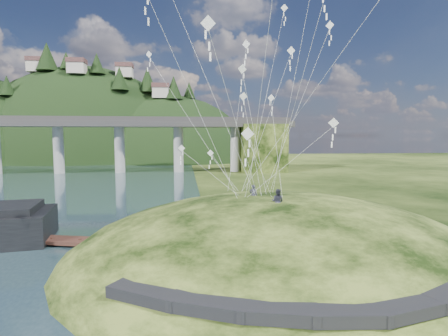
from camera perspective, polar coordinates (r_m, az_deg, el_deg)
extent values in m
plane|color=black|center=(27.10, -7.25, -16.21)|extent=(320.00, 320.00, 0.00)
ellipsoid|color=black|center=(30.48, 8.74, -16.76)|extent=(36.00, 32.00, 13.00)
cube|color=black|center=(19.04, -12.39, -19.32)|extent=(4.32, 3.62, 0.71)
cube|color=black|center=(17.46, -2.42, -21.35)|extent=(4.10, 2.97, 0.61)
cube|color=black|center=(17.05, 8.78, -22.14)|extent=(3.85, 2.37, 0.62)
cube|color=black|center=(17.66, 19.33, -21.51)|extent=(3.62, 1.83, 0.66)
cube|color=black|center=(19.22, 27.62, -19.51)|extent=(3.82, 2.27, 0.68)
cylinder|color=gray|center=(100.63, -25.40, 2.85)|extent=(2.60, 2.60, 13.00)
cylinder|color=gray|center=(96.76, -16.67, 3.06)|extent=(2.60, 2.60, 13.00)
cylinder|color=gray|center=(95.29, -7.44, 3.21)|extent=(2.60, 2.60, 13.00)
cylinder|color=gray|center=(96.32, 1.84, 3.27)|extent=(2.60, 2.60, 13.00)
cube|color=black|center=(97.70, 6.20, 3.27)|extent=(12.00, 11.00, 13.00)
ellipsoid|color=black|center=(157.33, -21.44, -0.86)|extent=(96.00, 68.00, 88.00)
ellipsoid|color=black|center=(144.70, -8.68, -2.66)|extent=(76.00, 56.00, 72.00)
cone|color=black|center=(145.89, -31.94, 11.38)|extent=(5.29, 5.29, 6.96)
cone|color=black|center=(151.47, -26.94, 15.91)|extent=(8.01, 8.01, 10.54)
cone|color=black|center=(148.50, -24.36, 15.70)|extent=(4.97, 4.97, 6.54)
cone|color=black|center=(143.41, -20.06, 15.75)|extent=(5.83, 5.83, 7.67)
cone|color=black|center=(135.84, -16.69, 13.84)|extent=(6.47, 6.47, 8.51)
cone|color=black|center=(141.48, -12.40, 13.85)|extent=(7.13, 7.13, 9.38)
cone|color=black|center=(135.49, -8.23, 12.87)|extent=(6.56, 6.56, 8.63)
cone|color=black|center=(140.99, -5.71, 12.52)|extent=(4.88, 4.88, 6.42)
cube|color=#C0B4A4|center=(155.75, -28.27, 14.33)|extent=(6.00, 5.00, 4.00)
cube|color=#51302E|center=(156.23, -28.31, 15.30)|extent=(6.40, 5.40, 1.60)
cube|color=#C0B4A4|center=(142.66, -22.89, 14.73)|extent=(6.00, 5.00, 4.00)
cube|color=#51302E|center=(143.14, -22.93, 15.80)|extent=(6.40, 5.40, 1.60)
cube|color=#C0B4A4|center=(145.03, -15.92, 14.74)|extent=(6.00, 5.00, 4.00)
cube|color=#51302E|center=(145.50, -15.94, 15.79)|extent=(6.40, 5.40, 1.60)
cube|color=#C0B4A4|center=(136.41, -10.30, 11.95)|extent=(6.00, 5.00, 4.00)
cube|color=#51302E|center=(136.76, -10.32, 13.07)|extent=(6.40, 5.40, 1.60)
cube|color=#321A14|center=(33.48, -18.32, -11.47)|extent=(12.90, 5.18, 0.32)
cylinder|color=#321A14|center=(36.25, -26.26, -10.83)|extent=(0.27, 0.27, 0.92)
cylinder|color=#321A14|center=(34.82, -22.45, -11.34)|extent=(0.27, 0.27, 0.92)
cylinder|color=#321A14|center=(33.54, -18.31, -11.84)|extent=(0.27, 0.27, 0.92)
cylinder|color=#321A14|center=(32.45, -13.86, -12.31)|extent=(0.27, 0.27, 0.92)
cylinder|color=#321A14|center=(31.57, -9.12, -12.73)|extent=(0.27, 0.27, 0.92)
imported|color=#292A37|center=(29.31, 4.82, -2.70)|extent=(0.72, 0.54, 1.80)
imported|color=#292A37|center=(26.65, 8.76, -3.38)|extent=(1.19, 1.15, 1.94)
cube|color=silver|center=(30.91, 3.00, 15.86)|extent=(0.77, 0.28, 0.78)
cube|color=silver|center=(30.81, 2.99, 14.82)|extent=(0.10, 0.07, 0.46)
cube|color=silver|center=(30.72, 2.99, 13.79)|extent=(0.10, 0.07, 0.46)
cube|color=silver|center=(30.64, 2.98, 12.75)|extent=(0.10, 0.07, 0.46)
cube|color=silver|center=(25.35, 16.19, 23.82)|extent=(0.09, 0.07, 0.43)
cube|color=silver|center=(25.19, 16.15, 22.70)|extent=(0.09, 0.07, 0.43)
cube|color=silver|center=(36.42, -6.95, 3.24)|extent=(0.72, 0.18, 0.72)
cube|color=silver|center=(36.44, -6.94, 2.43)|extent=(0.09, 0.02, 0.42)
cube|color=silver|center=(36.47, -6.93, 1.63)|extent=(0.09, 0.02, 0.42)
cube|color=silver|center=(36.51, -6.92, 0.83)|extent=(0.09, 0.02, 0.42)
cube|color=silver|center=(36.59, -12.16, 17.67)|extent=(0.58, 0.43, 0.69)
cube|color=silver|center=(36.49, -12.15, 16.92)|extent=(0.09, 0.05, 0.40)
cube|color=silver|center=(36.39, -12.13, 16.17)|extent=(0.09, 0.05, 0.40)
cube|color=silver|center=(36.30, -12.12, 15.41)|extent=(0.09, 0.05, 0.40)
cube|color=silver|center=(24.74, -12.37, 25.04)|extent=(0.10, 0.08, 0.49)
cube|color=silver|center=(24.54, -12.34, 23.73)|extent=(0.10, 0.08, 0.49)
cube|color=silver|center=(24.36, -12.31, 22.40)|extent=(0.10, 0.08, 0.49)
cube|color=silver|center=(28.60, 17.46, 7.04)|extent=(0.72, 0.40, 0.77)
cube|color=silver|center=(28.59, 17.43, 5.91)|extent=(0.10, 0.04, 0.46)
cube|color=silver|center=(28.59, 17.39, 4.79)|extent=(0.10, 0.04, 0.46)
cube|color=silver|center=(28.60, 17.36, 3.66)|extent=(0.10, 0.04, 0.46)
cube|color=silver|center=(35.67, -2.22, 2.46)|extent=(0.67, 0.14, 0.66)
cube|color=silver|center=(35.70, -2.22, 1.71)|extent=(0.09, 0.04, 0.39)
cube|color=silver|center=(35.73, -2.22, 0.95)|extent=(0.09, 0.04, 0.39)
cube|color=silver|center=(35.77, -2.22, 0.20)|extent=(0.09, 0.04, 0.39)
cube|color=silver|center=(29.28, 3.18, 11.60)|extent=(0.69, 0.24, 0.69)
cube|color=silver|center=(29.23, 3.18, 10.63)|extent=(0.09, 0.07, 0.41)
cube|color=silver|center=(29.18, 3.17, 9.65)|extent=(0.09, 0.07, 0.41)
cube|color=silver|center=(29.15, 3.17, 8.66)|extent=(0.09, 0.07, 0.41)
cube|color=silver|center=(32.67, 7.71, 11.26)|extent=(0.66, 0.14, 0.66)
cube|color=silver|center=(32.62, 7.70, 10.44)|extent=(0.09, 0.04, 0.38)
cube|color=silver|center=(32.58, 7.69, 9.62)|extent=(0.09, 0.04, 0.38)
cube|color=silver|center=(32.55, 7.68, 8.80)|extent=(0.09, 0.04, 0.38)
cube|color=silver|center=(31.72, 16.91, 21.39)|extent=(0.55, 0.47, 0.68)
cube|color=silver|center=(31.59, 16.88, 20.55)|extent=(0.08, 0.06, 0.40)
cube|color=silver|center=(31.47, 16.85, 19.70)|extent=(0.08, 0.06, 0.40)
cube|color=silver|center=(31.35, 16.83, 18.84)|extent=(0.08, 0.06, 0.40)
cube|color=silver|center=(34.02, 3.64, 19.52)|extent=(0.65, 0.53, 0.78)
cube|color=silver|center=(33.88, 3.64, 18.59)|extent=(0.10, 0.06, 0.46)
cube|color=silver|center=(33.76, 3.63, 17.66)|extent=(0.10, 0.06, 0.46)
cube|color=silver|center=(33.64, 3.63, 16.71)|extent=(0.10, 0.06, 0.46)
cube|color=silver|center=(35.31, 10.90, 18.31)|extent=(0.78, 0.17, 0.78)
cube|color=silver|center=(35.19, 10.88, 17.43)|extent=(0.10, 0.02, 0.45)
cube|color=silver|center=(35.08, 10.86, 16.55)|extent=(0.10, 0.02, 0.45)
cube|color=silver|center=(34.97, 10.85, 15.66)|extent=(0.10, 0.02, 0.45)
cube|color=silver|center=(38.79, 9.82, 24.36)|extent=(0.73, 0.18, 0.72)
cube|color=silver|center=(38.63, 9.81, 23.64)|extent=(0.10, 0.03, 0.42)
cube|color=silver|center=(38.47, 9.79, 22.91)|extent=(0.10, 0.03, 0.42)
cube|color=silver|center=(38.32, 9.78, 22.18)|extent=(0.10, 0.03, 0.42)
cube|color=silver|center=(21.64, -2.62, 22.54)|extent=(0.88, 0.27, 0.86)
cube|color=silver|center=(21.46, -2.61, 20.95)|extent=(0.11, 0.03, 0.51)
cube|color=silver|center=(21.30, -2.60, 19.34)|extent=(0.11, 0.03, 0.51)
cube|color=silver|center=(21.16, -2.60, 17.71)|extent=(0.11, 0.03, 0.51)
cube|color=silver|center=(22.43, 3.87, 5.59)|extent=(0.86, 0.22, 0.85)
cube|color=silver|center=(22.43, 3.86, 4.03)|extent=(0.11, 0.06, 0.50)
cube|color=silver|center=(22.45, 3.85, 2.48)|extent=(0.11, 0.06, 0.50)
cube|color=silver|center=(22.49, 3.84, 0.92)|extent=(0.11, 0.06, 0.50)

